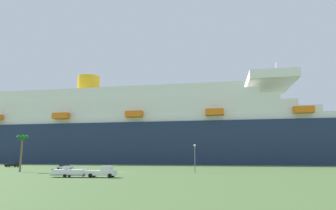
{
  "coord_description": "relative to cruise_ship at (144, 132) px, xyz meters",
  "views": [
    {
      "loc": [
        24.95,
        -71.56,
        4.25
      ],
      "look_at": [
        4.25,
        40.4,
        23.88
      ],
      "focal_mm": 31.06,
      "sensor_mm": 36.0,
      "label": 1
    }
  ],
  "objects": [
    {
      "name": "parked_car_black_coupe",
      "position": [
        -33.98,
        -52.12,
        -15.07
      ],
      "size": [
        4.93,
        2.53,
        1.58
      ],
      "color": "black",
      "rests_on": "ground_plane"
    },
    {
      "name": "palm_tree",
      "position": [
        -11.4,
        -77.96,
        -8.03
      ],
      "size": [
        3.04,
        3.1,
        9.64
      ],
      "color": "brown",
      "rests_on": "ground_plane"
    },
    {
      "name": "cruise_ship",
      "position": [
        0.0,
        0.0,
        0.0
      ],
      "size": [
        251.07,
        37.55,
        53.56
      ],
      "color": "#1E2D4C",
      "rests_on": "ground_plane"
    },
    {
      "name": "parked_car_silver_sedan",
      "position": [
        -5.73,
        -66.2,
        -15.07
      ],
      "size": [
        4.56,
        2.34,
        1.58
      ],
      "color": "silver",
      "rests_on": "ground_plane"
    },
    {
      "name": "small_boat_on_trailer",
      "position": [
        10.84,
        -92.26,
        -14.95
      ],
      "size": [
        8.72,
        2.56,
        2.15
      ],
      "color": "#595960",
      "rests_on": "ground_plane"
    },
    {
      "name": "ground_plane",
      "position": [
        14.58,
        -43.97,
        -15.91
      ],
      "size": [
        600.0,
        600.0,
        0.0
      ],
      "primitive_type": "plane",
      "color": "#4C6B38"
    },
    {
      "name": "pickup_truck",
      "position": [
        16.85,
        -91.74,
        -14.86
      ],
      "size": [
        5.75,
        2.66,
        2.2
      ],
      "color": "white",
      "rests_on": "ground_plane"
    },
    {
      "name": "street_lamp",
      "position": [
        32.91,
        -73.61,
        -11.35
      ],
      "size": [
        0.56,
        0.56,
        6.85
      ],
      "color": "slate",
      "rests_on": "ground_plane"
    }
  ]
}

